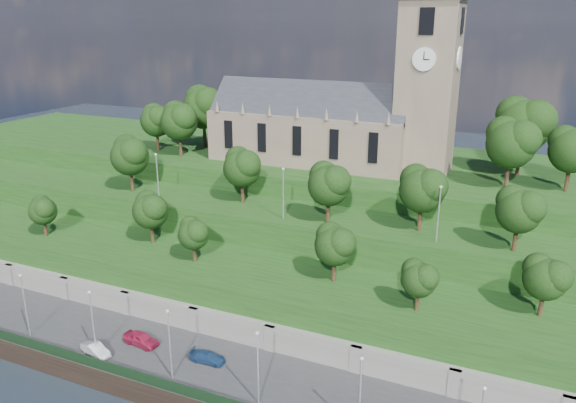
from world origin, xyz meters
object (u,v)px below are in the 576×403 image
at_px(church, 340,117).
at_px(car_middle, 95,349).
at_px(car_left, 141,339).
at_px(car_right, 208,357).

relative_size(church, car_middle, 9.62).
relative_size(car_left, car_right, 1.10).
distance_m(car_left, car_middle, 4.96).
height_order(car_left, car_middle, car_left).
distance_m(church, car_left, 45.41).
relative_size(church, car_left, 8.77).
relative_size(church, car_right, 9.61).
bearing_deg(car_right, car_left, 87.93).
distance_m(church, car_middle, 49.48).
bearing_deg(car_right, church, -4.54).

